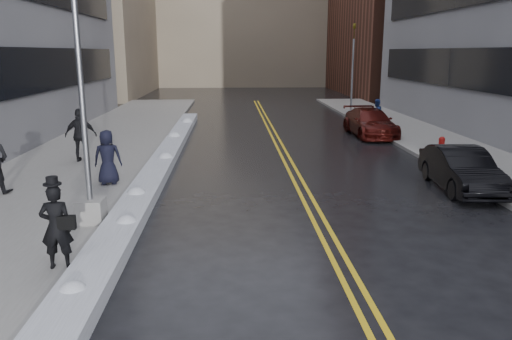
{
  "coord_description": "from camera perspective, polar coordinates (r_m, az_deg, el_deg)",
  "views": [
    {
      "loc": [
        0.22,
        -10.07,
        4.32
      ],
      "look_at": [
        0.86,
        2.61,
        1.3
      ],
      "focal_mm": 35.0,
      "sensor_mm": 36.0,
      "label": 1
    }
  ],
  "objects": [
    {
      "name": "pedestrian_east",
      "position": [
        29.24,
        13.6,
        6.35
      ],
      "size": [
        0.96,
        0.94,
        1.56
      ],
      "primitive_type": "imported",
      "rotation": [
        0.0,
        0.0,
        3.82
      ],
      "color": "navy",
      "rests_on": "sidewalk_east"
    },
    {
      "name": "lane_line_right",
      "position": [
        20.67,
        3.92,
        1.29
      ],
      "size": [
        0.12,
        50.0,
        0.01
      ],
      "primitive_type": "cube",
      "color": "gold",
      "rests_on": "ground"
    },
    {
      "name": "building_west_far",
      "position": [
        56.5,
        -19.99,
        17.36
      ],
      "size": [
        14.0,
        22.0,
        18.0
      ],
      "primitive_type": "cube",
      "color": "gray",
      "rests_on": "ground"
    },
    {
      "name": "ground",
      "position": [
        10.96,
        -3.88,
        -9.87
      ],
      "size": [
        160.0,
        160.0,
        0.0
      ],
      "primitive_type": "plane",
      "color": "black",
      "rests_on": "ground"
    },
    {
      "name": "sidewalk_east",
      "position": [
        22.72,
        22.66,
        1.57
      ],
      "size": [
        4.0,
        50.0,
        0.15
      ],
      "primitive_type": "cube",
      "color": "gray",
      "rests_on": "ground"
    },
    {
      "name": "pedestrian_c",
      "position": [
        16.64,
        -16.6,
        1.41
      ],
      "size": [
        0.93,
        0.67,
        1.76
      ],
      "primitive_type": "imported",
      "rotation": [
        0.0,
        0.0,
        3.27
      ],
      "color": "black",
      "rests_on": "sidewalk_west"
    },
    {
      "name": "traffic_signal",
      "position": [
        35.07,
        10.99,
        11.64
      ],
      "size": [
        0.16,
        0.2,
        6.0
      ],
      "color": "gray",
      "rests_on": "sidewalk_east"
    },
    {
      "name": "fire_hydrant",
      "position": [
        22.23,
        20.44,
        2.76
      ],
      "size": [
        0.26,
        0.26,
        0.73
      ],
      "color": "maroon",
      "rests_on": "sidewalk_east"
    },
    {
      "name": "pedestrian_fedora",
      "position": [
        10.51,
        -21.85,
        -6.05
      ],
      "size": [
        0.65,
        0.46,
        1.69
      ],
      "primitive_type": "imported",
      "rotation": [
        0.0,
        0.0,
        3.24
      ],
      "color": "black",
      "rests_on": "sidewalk_west"
    },
    {
      "name": "snow_ridge",
      "position": [
        18.73,
        -11.02,
        0.32
      ],
      "size": [
        0.9,
        30.0,
        0.34
      ],
      "primitive_type": "cube",
      "color": "silver",
      "rests_on": "ground"
    },
    {
      "name": "building_far",
      "position": [
        70.41,
        -1.52,
        18.82
      ],
      "size": [
        36.0,
        16.0,
        22.0
      ],
      "primitive_type": "cube",
      "color": "gray",
      "rests_on": "ground"
    },
    {
      "name": "lane_line_left",
      "position": [
        20.64,
        3.09,
        1.29
      ],
      "size": [
        0.12,
        50.0,
        0.01
      ],
      "primitive_type": "cube",
      "color": "gold",
      "rests_on": "ground"
    },
    {
      "name": "car_maroon",
      "position": [
        26.85,
        12.92,
        5.31
      ],
      "size": [
        2.13,
        4.93,
        1.41
      ],
      "primitive_type": "imported",
      "rotation": [
        0.0,
        0.0,
        0.03
      ],
      "color": "#3C0C09",
      "rests_on": "ground"
    },
    {
      "name": "lamppost",
      "position": [
        12.7,
        -19.03,
        4.56
      ],
      "size": [
        0.65,
        0.65,
        7.62
      ],
      "color": "gray",
      "rests_on": "sidewalk_west"
    },
    {
      "name": "car_black",
      "position": [
        17.09,
        22.4,
        0.06
      ],
      "size": [
        1.68,
        4.22,
        1.37
      ],
      "primitive_type": "imported",
      "rotation": [
        0.0,
        0.0,
        -0.06
      ],
      "color": "black",
      "rests_on": "ground"
    },
    {
      "name": "sidewalk_west",
      "position": [
        21.36,
        -19.07,
        1.17
      ],
      "size": [
        5.5,
        50.0,
        0.15
      ],
      "primitive_type": "cube",
      "color": "gray",
      "rests_on": "ground"
    },
    {
      "name": "pedestrian_d",
      "position": [
        20.45,
        -19.38,
        3.78
      ],
      "size": [
        1.21,
        0.52,
        2.06
      ],
      "primitive_type": "imported",
      "rotation": [
        0.0,
        0.0,
        3.16
      ],
      "color": "black",
      "rests_on": "sidewalk_west"
    }
  ]
}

